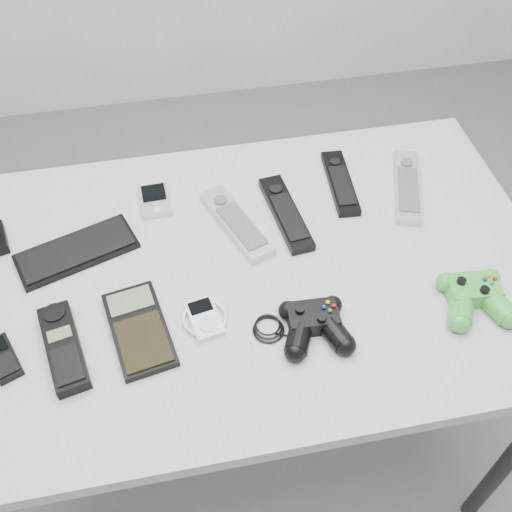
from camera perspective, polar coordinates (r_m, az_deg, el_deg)
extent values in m
plane|color=slate|center=(1.81, -1.99, -17.78)|extent=(3.50, 3.50, 0.00)
cube|color=#9D9DA0|center=(1.17, -0.32, -1.49)|extent=(1.15, 0.74, 0.03)
cylinder|color=black|center=(1.71, -19.99, -4.03)|extent=(0.04, 0.04, 0.74)
cylinder|color=black|center=(1.79, 14.47, 1.05)|extent=(0.04, 0.04, 0.74)
cube|color=black|center=(1.23, -16.72, 0.47)|extent=(0.25, 0.17, 0.01)
cube|color=#BBB9C1|center=(1.29, -9.61, 5.25)|extent=(0.06, 0.10, 0.02)
cube|color=#BBB9C1|center=(1.22, -1.90, 3.23)|extent=(0.13, 0.22, 0.02)
cube|color=black|center=(1.24, 2.85, 4.15)|extent=(0.07, 0.22, 0.02)
cube|color=black|center=(1.32, 8.03, 6.98)|extent=(0.06, 0.20, 0.02)
cube|color=#B9B9C0|center=(1.34, 14.22, 6.50)|extent=(0.12, 0.23, 0.02)
cube|color=black|center=(1.12, -22.97, -8.94)|extent=(0.07, 0.10, 0.02)
cube|color=black|center=(1.09, -17.87, -8.26)|extent=(0.09, 0.19, 0.03)
cube|color=black|center=(1.08, -11.08, -6.82)|extent=(0.13, 0.20, 0.02)
cube|color=silver|center=(1.08, -4.91, -5.91)|extent=(0.09, 0.10, 0.02)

